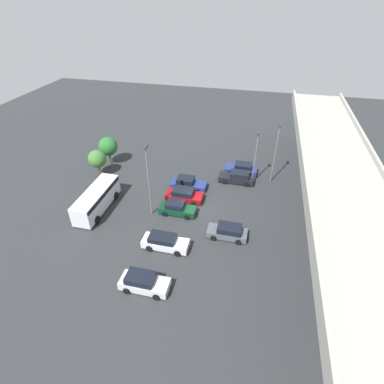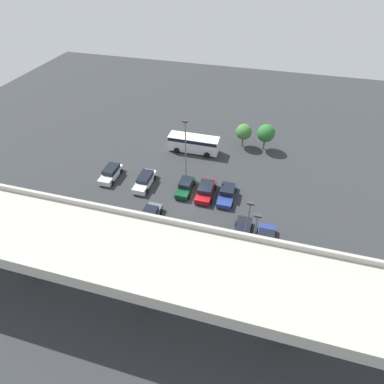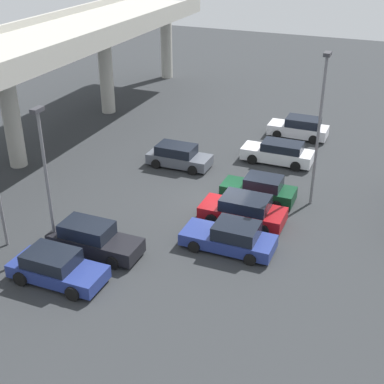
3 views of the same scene
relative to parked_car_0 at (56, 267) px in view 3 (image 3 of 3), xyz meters
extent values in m
plane|color=#2D3033|center=(9.91, -4.84, -0.71)|extent=(103.99, 103.99, 0.00)
cube|color=#ADAAA0|center=(9.91, 10.10, 6.68)|extent=(48.53, 7.47, 0.90)
cube|color=#ADAAA0|center=(9.91, 6.52, 7.40)|extent=(48.53, 0.30, 0.55)
cylinder|color=#ADAAA0|center=(9.91, 10.10, 2.76)|extent=(1.16, 1.16, 6.94)
cylinder|color=#ADAAA0|center=(22.04, 10.10, 2.76)|extent=(1.16, 1.16, 6.94)
cylinder|color=#ADAAA0|center=(34.17, 10.10, 2.76)|extent=(1.16, 1.16, 6.94)
cube|color=navy|center=(0.00, -0.09, -0.19)|extent=(1.92, 4.57, 0.65)
cube|color=black|center=(0.00, 0.20, 0.46)|extent=(1.77, 2.37, 0.66)
cylinder|color=black|center=(0.98, -1.51, -0.36)|extent=(0.22, 0.70, 0.70)
cylinder|color=black|center=(-0.98, -1.51, -0.36)|extent=(0.22, 0.70, 0.70)
cylinder|color=black|center=(0.98, 1.33, -0.36)|extent=(0.22, 0.70, 0.70)
cylinder|color=black|center=(-0.98, 1.33, -0.36)|extent=(0.22, 0.70, 0.70)
cube|color=black|center=(2.70, -0.46, -0.16)|extent=(1.75, 4.81, 0.74)
cube|color=black|center=(2.70, -0.03, 0.56)|extent=(1.61, 2.53, 0.71)
cylinder|color=black|center=(3.60, -1.95, -0.39)|extent=(0.22, 0.65, 0.65)
cylinder|color=black|center=(1.80, -1.95, -0.39)|extent=(0.22, 0.65, 0.65)
cylinder|color=black|center=(3.60, 1.04, -0.39)|extent=(0.22, 0.65, 0.65)
cylinder|color=black|center=(1.80, 1.04, -0.39)|extent=(0.22, 0.65, 0.65)
cube|color=navy|center=(5.62, -6.54, -0.22)|extent=(1.92, 4.78, 0.64)
cube|color=black|center=(5.62, -6.96, 0.45)|extent=(1.77, 2.20, 0.70)
cylinder|color=black|center=(4.64, -5.06, -0.40)|extent=(0.22, 0.62, 0.62)
cylinder|color=black|center=(6.61, -5.06, -0.40)|extent=(0.22, 0.62, 0.62)
cylinder|color=black|center=(4.64, -8.02, -0.40)|extent=(0.22, 0.62, 0.62)
cylinder|color=black|center=(6.61, -8.02, -0.40)|extent=(0.22, 0.62, 0.62)
cube|color=maroon|center=(8.45, -6.41, -0.16)|extent=(2.00, 4.70, 0.72)
cube|color=black|center=(8.45, -6.55, 0.53)|extent=(1.84, 2.60, 0.66)
cylinder|color=black|center=(7.43, -4.95, -0.36)|extent=(0.22, 0.69, 0.69)
cylinder|color=black|center=(9.47, -4.95, -0.36)|extent=(0.22, 0.69, 0.69)
cylinder|color=black|center=(7.43, -7.87, -0.36)|extent=(0.22, 0.69, 0.69)
cylinder|color=black|center=(9.47, -7.87, -0.36)|extent=(0.22, 0.69, 0.69)
cube|color=#0C381E|center=(11.31, -6.48, -0.17)|extent=(1.71, 4.39, 0.74)
cube|color=black|center=(11.31, -6.78, 0.52)|extent=(1.58, 2.12, 0.66)
cylinder|color=black|center=(10.43, -5.12, -0.40)|extent=(0.22, 0.62, 0.62)
cylinder|color=black|center=(12.19, -5.12, -0.40)|extent=(0.22, 0.62, 0.62)
cylinder|color=black|center=(10.43, -7.84, -0.40)|extent=(0.22, 0.62, 0.62)
cylinder|color=black|center=(12.19, -7.84, -0.40)|extent=(0.22, 0.62, 0.62)
cube|color=#515660|center=(13.98, -0.17, -0.19)|extent=(1.79, 4.30, 0.69)
cube|color=black|center=(13.98, 0.06, 0.48)|extent=(1.65, 2.57, 0.64)
cylinder|color=black|center=(14.90, -1.50, -0.39)|extent=(0.22, 0.64, 0.64)
cylinder|color=black|center=(13.06, -1.50, -0.39)|extent=(0.22, 0.64, 0.64)
cylinder|color=black|center=(14.90, 1.17, -0.39)|extent=(0.22, 0.64, 0.64)
cylinder|color=black|center=(13.06, 1.17, -0.39)|extent=(0.22, 0.64, 0.64)
cube|color=silver|center=(17.10, -6.16, -0.13)|extent=(1.75, 4.85, 0.79)
cube|color=black|center=(17.10, -6.49, 0.55)|extent=(1.61, 2.71, 0.56)
cylinder|color=black|center=(16.20, -4.66, -0.37)|extent=(0.22, 0.69, 0.69)
cylinder|color=black|center=(18.00, -4.66, -0.37)|extent=(0.22, 0.69, 0.69)
cylinder|color=black|center=(16.20, -7.66, -0.37)|extent=(0.22, 0.69, 0.69)
cylinder|color=black|center=(18.00, -7.66, -0.37)|extent=(0.22, 0.69, 0.69)
cube|color=silver|center=(22.42, -6.43, -0.14)|extent=(1.81, 4.47, 0.78)
cube|color=black|center=(22.42, -6.79, 0.57)|extent=(1.66, 2.51, 0.64)
cylinder|color=black|center=(21.50, -5.05, -0.38)|extent=(0.22, 0.66, 0.66)
cylinder|color=black|center=(23.35, -5.05, -0.38)|extent=(0.22, 0.66, 0.66)
cylinder|color=black|center=(21.50, -7.82, -0.38)|extent=(0.22, 0.66, 0.66)
cylinder|color=black|center=(23.35, -7.82, -0.38)|extent=(0.22, 0.66, 0.66)
cylinder|color=slate|center=(12.08, -9.51, 3.67)|extent=(0.16, 0.16, 8.76)
cube|color=#333338|center=(12.08, -9.51, 8.15)|extent=(0.70, 0.35, 0.20)
cylinder|color=slate|center=(2.34, 1.74, 2.95)|extent=(0.16, 0.16, 7.32)
cube|color=#333338|center=(2.34, 1.74, 6.71)|extent=(0.70, 0.35, 0.20)
camera|label=1|loc=(38.32, 1.74, 21.99)|focal=28.00mm
camera|label=2|loc=(2.34, 23.09, 26.33)|focal=28.00mm
camera|label=3|loc=(-16.48, -13.65, 14.57)|focal=50.00mm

